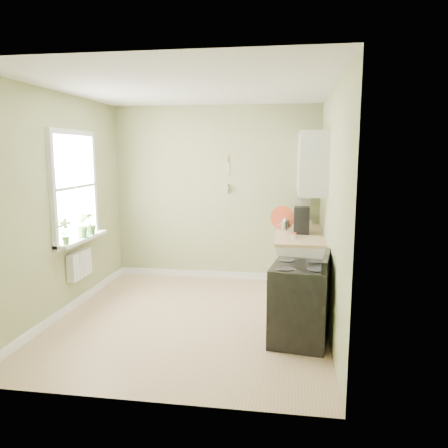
# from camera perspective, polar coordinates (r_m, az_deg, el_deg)

# --- Properties ---
(floor) EXTENTS (3.20, 3.60, 0.02)m
(floor) POSITION_cam_1_polar(r_m,az_deg,el_deg) (5.43, -4.28, -12.30)
(floor) COLOR tan
(floor) RESTS_ON ground
(ceiling) EXTENTS (3.20, 3.60, 0.02)m
(ceiling) POSITION_cam_1_polar(r_m,az_deg,el_deg) (5.10, -4.67, 17.44)
(ceiling) COLOR white
(ceiling) RESTS_ON wall_back
(wall_back) EXTENTS (3.20, 0.02, 2.70)m
(wall_back) POSITION_cam_1_polar(r_m,az_deg,el_deg) (6.85, -1.04, 3.99)
(wall_back) COLOR tan
(wall_back) RESTS_ON floor
(wall_left) EXTENTS (0.02, 3.60, 2.70)m
(wall_left) POSITION_cam_1_polar(r_m,az_deg,el_deg) (5.67, -20.54, 2.27)
(wall_left) COLOR tan
(wall_left) RESTS_ON floor
(wall_right) EXTENTS (0.02, 3.60, 2.70)m
(wall_right) POSITION_cam_1_polar(r_m,az_deg,el_deg) (4.98, 13.91, 1.68)
(wall_right) COLOR tan
(wall_right) RESTS_ON floor
(base_cabinets) EXTENTS (0.60, 1.60, 0.87)m
(base_cabinets) POSITION_cam_1_polar(r_m,az_deg,el_deg) (6.12, 9.83, -5.52)
(base_cabinets) COLOR white
(base_cabinets) RESTS_ON floor
(countertop) EXTENTS (0.64, 1.60, 0.04)m
(countertop) POSITION_cam_1_polar(r_m,az_deg,el_deg) (6.02, 9.86, -1.32)
(countertop) COLOR #D3AF81
(countertop) RESTS_ON base_cabinets
(upper_cabinets) EXTENTS (0.35, 1.40, 0.80)m
(upper_cabinets) POSITION_cam_1_polar(r_m,az_deg,el_deg) (6.02, 11.39, 7.84)
(upper_cabinets) COLOR white
(upper_cabinets) RESTS_ON wall_right
(window) EXTENTS (0.06, 1.14, 1.44)m
(window) POSITION_cam_1_polar(r_m,az_deg,el_deg) (5.90, -19.01, 4.57)
(window) COLOR white
(window) RESTS_ON wall_left
(window_sill) EXTENTS (0.18, 1.14, 0.04)m
(window_sill) POSITION_cam_1_polar(r_m,az_deg,el_deg) (5.96, -18.04, -1.86)
(window_sill) COLOR white
(window_sill) RESTS_ON wall_left
(radiator) EXTENTS (0.12, 0.50, 0.35)m
(radiator) POSITION_cam_1_polar(r_m,az_deg,el_deg) (6.00, -18.36, -5.03)
(radiator) COLOR white
(radiator) RESTS_ON wall_left
(wall_utensils) EXTENTS (0.02, 0.14, 0.58)m
(wall_utensils) POSITION_cam_1_polar(r_m,az_deg,el_deg) (6.77, 0.59, 5.75)
(wall_utensils) COLOR #D3AF81
(wall_utensils) RESTS_ON wall_back
(stove) EXTENTS (0.68, 0.75, 0.95)m
(stove) POSITION_cam_1_polar(r_m,az_deg,el_deg) (4.74, 9.88, -10.12)
(stove) COLOR black
(stove) RESTS_ON floor
(stand_mixer) EXTENTS (0.32, 0.40, 0.43)m
(stand_mixer) POSITION_cam_1_polar(r_m,az_deg,el_deg) (6.72, 10.06, 1.54)
(stand_mixer) COLOR #B2B2B7
(stand_mixer) RESTS_ON countertop
(kettle) EXTENTS (0.17, 0.10, 0.17)m
(kettle) POSITION_cam_1_polar(r_m,az_deg,el_deg) (6.15, 7.94, -0.04)
(kettle) COLOR silver
(kettle) RESTS_ON countertop
(coffee_maker) EXTENTS (0.21, 0.23, 0.36)m
(coffee_maker) POSITION_cam_1_polar(r_m,az_deg,el_deg) (5.95, 10.07, 0.41)
(coffee_maker) COLOR black
(coffee_maker) RESTS_ON countertop
(red_tray) EXTENTS (0.34, 0.06, 0.34)m
(red_tray) POSITION_cam_1_polar(r_m,az_deg,el_deg) (6.20, 7.65, 0.82)
(red_tray) COLOR #C44726
(red_tray) RESTS_ON countertop
(jar) EXTENTS (0.07, 0.07, 0.08)m
(jar) POSITION_cam_1_polar(r_m,az_deg,el_deg) (5.56, 9.08, -1.54)
(jar) COLOR #B8B297
(jar) RESTS_ON countertop
(plant_a) EXTENTS (0.20, 0.17, 0.32)m
(plant_a) POSITION_cam_1_polar(r_m,az_deg,el_deg) (5.53, -20.10, -0.90)
(plant_a) COLOR #487B32
(plant_a) RESTS_ON window_sill
(plant_b) EXTENTS (0.21, 0.22, 0.32)m
(plant_b) POSITION_cam_1_polar(r_m,az_deg,el_deg) (5.92, -18.07, -0.16)
(plant_b) COLOR #487B32
(plant_b) RESTS_ON window_sill
(plant_c) EXTENTS (0.23, 0.23, 0.30)m
(plant_c) POSITION_cam_1_polar(r_m,az_deg,el_deg) (6.11, -17.14, 0.07)
(plant_c) COLOR #487B32
(plant_c) RESTS_ON window_sill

